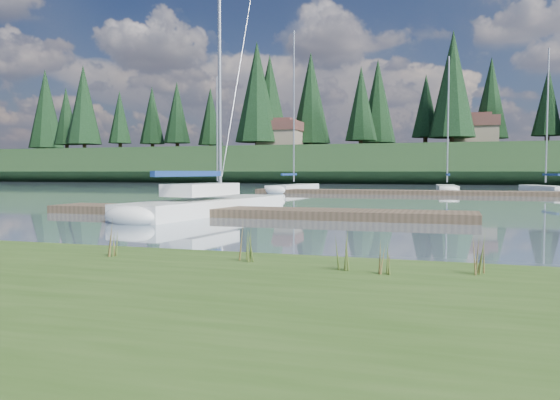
% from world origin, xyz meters
% --- Properties ---
extents(ground, '(200.00, 200.00, 0.00)m').
position_xyz_m(ground, '(0.00, 30.00, 0.00)').
color(ground, slate).
rests_on(ground, ground).
extents(bank, '(60.00, 9.00, 0.35)m').
position_xyz_m(bank, '(0.00, -6.00, 0.17)').
color(bank, '#34501D').
rests_on(bank, ground).
extents(ridge, '(200.00, 20.00, 5.00)m').
position_xyz_m(ridge, '(0.00, 73.00, 2.50)').
color(ridge, '#1A3118').
rests_on(ridge, ground).
extents(sailboat_main, '(3.47, 10.33, 14.46)m').
position_xyz_m(sailboat_main, '(-5.71, 10.38, 0.42)').
color(sailboat_main, white).
rests_on(sailboat_main, ground).
extents(dock_near, '(16.00, 2.00, 0.30)m').
position_xyz_m(dock_near, '(-4.00, 9.00, 0.15)').
color(dock_near, '#4C3D2C').
rests_on(dock_near, ground).
extents(dock_far, '(26.00, 2.20, 0.30)m').
position_xyz_m(dock_far, '(2.00, 30.00, 0.15)').
color(dock_far, '#4C3D2C').
rests_on(dock_far, ground).
extents(sailboat_bg_0, '(2.49, 6.75, 9.76)m').
position_xyz_m(sailboat_bg_0, '(-16.11, 33.78, 0.33)').
color(sailboat_bg_0, white).
rests_on(sailboat_bg_0, ground).
extents(sailboat_bg_1, '(2.44, 8.89, 13.00)m').
position_xyz_m(sailboat_bg_1, '(-9.05, 33.64, 0.33)').
color(sailboat_bg_1, white).
rests_on(sailboat_bg_1, ground).
extents(sailboat_bg_2, '(1.82, 7.02, 10.55)m').
position_xyz_m(sailboat_bg_2, '(2.71, 35.08, 0.33)').
color(sailboat_bg_2, white).
rests_on(sailboat_bg_2, ground).
extents(sailboat_bg_3, '(3.25, 7.48, 10.88)m').
position_xyz_m(sailboat_bg_3, '(9.63, 35.97, 0.33)').
color(sailboat_bg_3, white).
rests_on(sailboat_bg_3, ground).
extents(weed_0, '(0.17, 0.14, 0.67)m').
position_xyz_m(weed_0, '(0.33, -2.31, 0.63)').
color(weed_0, '#475B23').
rests_on(weed_0, bank).
extents(weed_1, '(0.17, 0.14, 0.59)m').
position_xyz_m(weed_1, '(1.76, -2.57, 0.60)').
color(weed_1, '#475B23').
rests_on(weed_1, bank).
extents(weed_2, '(0.17, 0.14, 0.58)m').
position_xyz_m(weed_2, '(3.48, -2.37, 0.59)').
color(weed_2, '#475B23').
rests_on(weed_2, bank).
extents(weed_3, '(0.17, 0.14, 0.57)m').
position_xyz_m(weed_3, '(-1.69, -2.52, 0.59)').
color(weed_3, '#475B23').
rests_on(weed_3, bank).
extents(weed_4, '(0.17, 0.14, 0.45)m').
position_xyz_m(weed_4, '(2.36, -2.69, 0.54)').
color(weed_4, '#475B23').
rests_on(weed_4, bank).
extents(mud_lip, '(60.00, 0.50, 0.14)m').
position_xyz_m(mud_lip, '(0.00, -1.60, 0.07)').
color(mud_lip, '#33281C').
rests_on(mud_lip, ground).
extents(conifer_0, '(5.72, 5.72, 14.15)m').
position_xyz_m(conifer_0, '(-55.00, 67.00, 12.64)').
color(conifer_0, '#382619').
rests_on(conifer_0, ridge).
extents(conifer_1, '(4.40, 4.40, 11.30)m').
position_xyz_m(conifer_1, '(-40.00, 71.00, 11.28)').
color(conifer_1, '#382619').
rests_on(conifer_1, ridge).
extents(conifer_2, '(6.60, 6.60, 16.05)m').
position_xyz_m(conifer_2, '(-25.00, 68.00, 13.54)').
color(conifer_2, '#382619').
rests_on(conifer_2, ridge).
extents(conifer_3, '(4.84, 4.84, 12.25)m').
position_xyz_m(conifer_3, '(-10.00, 72.00, 11.74)').
color(conifer_3, '#382619').
rests_on(conifer_3, ridge).
extents(conifer_4, '(6.16, 6.16, 15.10)m').
position_xyz_m(conifer_4, '(3.00, 66.00, 13.09)').
color(conifer_4, '#382619').
rests_on(conifer_4, ridge).
extents(conifer_5, '(3.96, 3.96, 10.35)m').
position_xyz_m(conifer_5, '(15.00, 70.00, 10.83)').
color(conifer_5, '#382619').
rests_on(conifer_5, ridge).
extents(house_0, '(6.30, 5.30, 4.65)m').
position_xyz_m(house_0, '(-22.00, 70.00, 7.31)').
color(house_0, gray).
rests_on(house_0, ridge).
extents(house_1, '(6.30, 5.30, 4.65)m').
position_xyz_m(house_1, '(6.00, 71.00, 7.31)').
color(house_1, gray).
rests_on(house_1, ridge).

